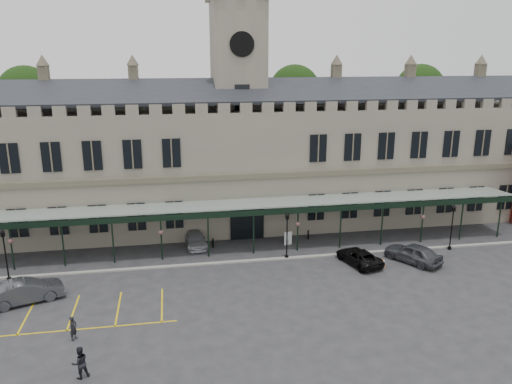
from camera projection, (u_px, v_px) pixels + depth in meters
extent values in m
plane|color=#2A2A2C|center=(270.00, 290.00, 37.56)|extent=(140.00, 140.00, 0.00)
cube|color=#6E675B|center=(239.00, 166.00, 51.15)|extent=(60.00, 10.00, 12.00)
cube|color=#50493A|center=(247.00, 176.00, 46.18)|extent=(60.00, 0.35, 0.50)
cube|color=black|center=(242.00, 91.00, 46.69)|extent=(60.00, 4.77, 2.20)
cube|color=black|center=(235.00, 87.00, 51.44)|extent=(60.00, 4.77, 2.20)
cube|color=black|center=(247.00, 220.00, 47.40)|extent=(3.20, 0.18, 3.80)
cube|color=#6E675B|center=(239.00, 118.00, 49.81)|extent=(5.00, 5.00, 22.00)
cylinder|color=silver|center=(242.00, 44.00, 45.52)|extent=(2.20, 0.12, 2.20)
cylinder|color=black|center=(242.00, 44.00, 45.45)|extent=(2.30, 0.04, 2.30)
cube|color=black|center=(242.00, 100.00, 46.85)|extent=(1.40, 0.12, 2.80)
cube|color=#8C9E93|center=(250.00, 204.00, 45.01)|extent=(50.00, 4.00, 0.40)
cube|color=black|center=(254.00, 213.00, 43.18)|extent=(50.00, 0.18, 0.50)
cube|color=gray|center=(257.00, 260.00, 42.76)|extent=(60.00, 0.40, 0.12)
cylinder|color=#332314|center=(34.00, 157.00, 56.01)|extent=(0.70, 0.70, 12.00)
sphere|color=black|center=(26.00, 93.00, 54.14)|extent=(6.00, 6.00, 6.00)
cylinder|color=#332314|center=(293.00, 148.00, 61.03)|extent=(0.70, 0.70, 12.00)
sphere|color=black|center=(295.00, 90.00, 59.16)|extent=(6.00, 6.00, 6.00)
cylinder|color=#332314|center=(415.00, 144.00, 63.70)|extent=(0.70, 0.70, 12.00)
sphere|color=black|center=(420.00, 89.00, 61.84)|extent=(6.00, 6.00, 6.00)
cylinder|color=black|center=(9.00, 279.00, 38.96)|extent=(0.34, 0.34, 0.28)
cylinder|color=black|center=(6.00, 259.00, 38.50)|extent=(0.11, 0.11, 3.74)
cube|color=black|center=(3.00, 234.00, 37.96)|extent=(0.26, 0.26, 0.37)
cone|color=black|center=(2.00, 230.00, 37.88)|extent=(0.41, 0.41, 0.28)
cylinder|color=black|center=(287.00, 257.00, 43.24)|extent=(0.33, 0.33, 0.27)
cylinder|color=black|center=(287.00, 239.00, 42.79)|extent=(0.11, 0.11, 3.65)
cube|color=black|center=(287.00, 217.00, 42.27)|extent=(0.26, 0.26, 0.37)
cone|color=black|center=(287.00, 213.00, 42.18)|extent=(0.40, 0.40, 0.27)
cylinder|color=black|center=(449.00, 248.00, 45.26)|extent=(0.33, 0.33, 0.28)
cylinder|color=black|center=(451.00, 230.00, 44.80)|extent=(0.11, 0.11, 3.69)
cube|color=black|center=(454.00, 209.00, 44.27)|extent=(0.26, 0.26, 0.37)
cone|color=black|center=(454.00, 206.00, 44.19)|extent=(0.41, 0.41, 0.28)
cube|color=#EC5D07|center=(382.00, 266.00, 41.69)|extent=(0.40, 0.40, 0.04)
cone|color=#EC5D07|center=(382.00, 262.00, 41.60)|extent=(0.46, 0.46, 0.73)
cylinder|color=silver|center=(383.00, 261.00, 41.57)|extent=(0.30, 0.30, 0.10)
cylinder|color=black|center=(288.00, 242.00, 46.33)|extent=(0.06, 0.06, 0.52)
cube|color=silver|center=(288.00, 238.00, 46.23)|extent=(0.73, 0.17, 1.26)
cylinder|color=black|center=(213.00, 243.00, 45.61)|extent=(0.15, 0.15, 0.86)
cylinder|color=black|center=(308.00, 235.00, 47.69)|extent=(0.16, 0.16, 0.89)
imported|color=#383B40|center=(26.00, 291.00, 35.47)|extent=(5.38, 3.43, 1.67)
imported|color=#A6A9AE|center=(195.00, 239.00, 46.05)|extent=(2.12, 4.46, 1.26)
imported|color=black|center=(359.00, 257.00, 42.00)|extent=(3.29, 5.00, 1.28)
imported|color=#383B40|center=(413.00, 253.00, 42.29)|extent=(4.26, 5.18, 1.66)
imported|color=black|center=(73.00, 328.00, 30.77)|extent=(0.60, 0.68, 1.57)
imported|color=black|center=(80.00, 363.00, 27.10)|extent=(1.12, 1.03, 1.86)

